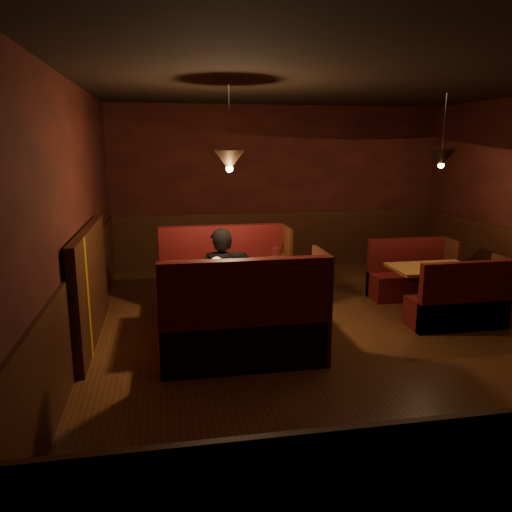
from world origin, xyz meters
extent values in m
cube|color=#572913|center=(0.00, 0.00, -0.01)|extent=(6.00, 7.00, 0.01)
cube|color=black|center=(0.00, 0.00, 2.90)|extent=(6.00, 7.00, 0.01)
cube|color=black|center=(0.00, 3.50, 1.45)|extent=(6.00, 0.01, 2.90)
cube|color=black|center=(-3.00, 0.00, 1.45)|extent=(0.01, 7.00, 2.90)
cube|color=#3C1C0C|center=(0.00, 3.48, 0.50)|extent=(6.00, 0.04, 1.00)
cube|color=#3C1C0C|center=(-2.98, 0.00, 0.50)|extent=(0.04, 7.00, 1.00)
cube|color=#3C1C0C|center=(-2.92, 0.40, 0.65)|extent=(0.10, 2.20, 1.30)
cube|color=#B17A12|center=(-2.87, -0.15, 0.65)|extent=(0.01, 0.12, 1.30)
cylinder|color=#333333|center=(-1.32, 0.22, 2.45)|extent=(0.01, 0.01, 0.80)
cone|color=black|center=(-1.32, 0.22, 2.05)|extent=(0.34, 0.34, 0.22)
sphere|color=#FFBF72|center=(-1.32, 0.22, 1.96)|extent=(0.08, 0.08, 0.08)
cylinder|color=#333333|center=(1.46, 0.59, 2.45)|extent=(0.01, 0.01, 0.80)
cone|color=black|center=(1.46, 0.59, 2.05)|extent=(0.34, 0.34, 0.22)
sphere|color=#FFBF72|center=(1.46, 0.59, 1.96)|extent=(0.08, 0.08, 0.08)
cube|color=brown|center=(-1.32, 0.22, 0.80)|extent=(1.54, 0.94, 0.06)
cylinder|color=#3C1C0C|center=(-1.32, 0.22, 0.39)|extent=(0.15, 0.15, 0.77)
cylinder|color=#3C1C0C|center=(-1.32, 0.22, 0.02)|extent=(0.62, 0.62, 0.04)
cylinder|color=silver|center=(-1.32, 0.12, 0.84)|extent=(0.31, 0.31, 0.02)
cube|color=black|center=(-1.28, 0.07, 0.87)|extent=(0.10, 0.09, 0.04)
ellipsoid|color=silver|center=(-1.36, 0.07, 0.88)|extent=(0.08, 0.08, 0.06)
cube|color=tan|center=(-1.23, 0.03, 0.86)|extent=(0.08, 0.05, 0.04)
cylinder|color=silver|center=(-1.32, -0.03, 0.85)|extent=(0.10, 0.11, 0.01)
cylinder|color=silver|center=(-1.42, 0.45, 0.84)|extent=(0.29, 0.29, 0.02)
ellipsoid|color=beige|center=(-1.46, 0.45, 0.87)|extent=(0.11, 0.11, 0.06)
cube|color=silver|center=(-1.46, 0.39, 0.85)|extent=(0.21, 0.09, 0.00)
cylinder|color=white|center=(-0.99, 0.22, 0.87)|extent=(0.06, 0.06, 0.09)
cylinder|color=white|center=(-0.74, 0.45, 0.91)|extent=(0.08, 0.08, 0.17)
cylinder|color=white|center=(-0.76, 0.00, 0.91)|extent=(0.08, 0.08, 0.17)
cylinder|color=#47230F|center=(-0.69, 0.26, 0.92)|extent=(0.07, 0.07, 0.18)
cylinder|color=#47230F|center=(-0.69, 0.26, 1.04)|extent=(0.03, 0.03, 0.08)
ellipsoid|color=white|center=(-0.88, 0.06, 0.85)|extent=(0.13, 0.12, 0.05)
cube|color=#4F1114|center=(-1.32, 1.02, 0.25)|extent=(1.65, 0.61, 0.50)
cube|color=#4F1114|center=(-1.32, 1.25, 0.58)|extent=(1.65, 0.13, 1.16)
cube|color=#3C1C0C|center=(-0.47, 1.02, 0.58)|extent=(0.04, 0.61, 1.16)
cube|color=#4F1114|center=(-1.32, -0.58, 0.25)|extent=(1.65, 0.61, 0.50)
cube|color=#4F1114|center=(-1.32, -0.82, 0.58)|extent=(1.65, 0.13, 1.16)
cube|color=#3C1C0C|center=(-0.47, -0.58, 0.58)|extent=(0.04, 0.61, 1.16)
cube|color=brown|center=(1.46, 0.59, 0.60)|extent=(1.10, 0.70, 0.04)
cylinder|color=#3C1C0C|center=(1.46, 0.59, 0.29)|extent=(0.12, 0.12, 0.58)
cylinder|color=#3C1C0C|center=(1.46, 0.59, 0.02)|extent=(0.46, 0.46, 0.03)
cube|color=#4F1114|center=(1.46, 1.19, 0.19)|extent=(1.18, 0.45, 0.37)
cube|color=#4F1114|center=(1.46, 1.37, 0.43)|extent=(1.18, 0.10, 0.87)
cube|color=#3C1C0C|center=(2.07, 1.19, 0.43)|extent=(0.03, 0.45, 0.87)
cube|color=#4F1114|center=(1.46, 0.00, 0.19)|extent=(1.18, 0.45, 0.37)
cube|color=#4F1114|center=(1.46, -0.18, 0.43)|extent=(1.18, 0.10, 0.87)
cube|color=#3C1C0C|center=(2.07, 0.00, 0.43)|extent=(0.03, 0.45, 0.87)
imported|color=black|center=(-1.37, 0.79, 0.78)|extent=(0.63, 0.47, 1.55)
imported|color=black|center=(-1.29, -0.39, 0.74)|extent=(0.83, 0.70, 1.48)
camera|label=1|loc=(-2.04, -5.36, 2.23)|focal=35.00mm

